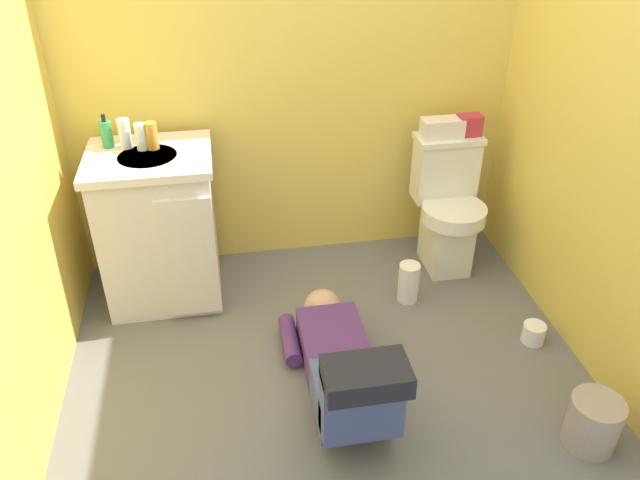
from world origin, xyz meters
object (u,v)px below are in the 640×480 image
object	(u,v)px
vanity_cabinet	(160,227)
toilet_paper_roll	(534,333)
bottle_amber	(152,136)
paper_towel_roll	(409,283)
toilet	(447,206)
faucet	(147,133)
person_plumber	(342,367)
tissue_box	(442,128)
toiletry_bag	(469,125)
bottle_white	(141,137)
trash_can	(593,423)
bottle_clear	(125,134)
soap_dispenser	(106,134)

from	to	relation	value
vanity_cabinet	toilet_paper_roll	xyz separation A→B (m)	(1.77, -0.71, -0.37)
bottle_amber	paper_towel_roll	size ratio (longest dim) A/B	0.60
toilet	faucet	xyz separation A→B (m)	(-1.56, 0.11, 0.50)
vanity_cabinet	person_plumber	size ratio (longest dim) A/B	0.77
toilet	vanity_cabinet	bearing A→B (deg)	-178.81
tissue_box	toiletry_bag	size ratio (longest dim) A/B	1.77
bottle_white	trash_can	xyz separation A→B (m)	(1.74, -1.39, -0.77)
toilet	toiletry_bag	xyz separation A→B (m)	(0.10, 0.09, 0.44)
toilet	bottle_clear	bearing A→B (deg)	177.64
toiletry_bag	paper_towel_roll	xyz separation A→B (m)	(-0.40, -0.41, -0.69)
toilet	soap_dispenser	distance (m)	1.83
person_plumber	bottle_clear	world-z (taller)	bottle_clear
person_plumber	toilet_paper_roll	bearing A→B (deg)	11.05
soap_dispenser	bottle_amber	size ratio (longest dim) A/B	1.25
toiletry_bag	paper_towel_roll	bearing A→B (deg)	-134.65
faucet	bottle_clear	world-z (taller)	bottle_clear
toiletry_bag	bottle_clear	bearing A→B (deg)	-179.28
tissue_box	bottle_clear	world-z (taller)	bottle_clear
toiletry_bag	bottle_amber	world-z (taller)	bottle_amber
bottle_amber	paper_towel_roll	bearing A→B (deg)	-15.94
vanity_cabinet	trash_can	bearing A→B (deg)	-37.82
trash_can	paper_towel_roll	size ratio (longest dim) A/B	1.02
faucet	tissue_box	xyz separation A→B (m)	(1.52, -0.02, -0.07)
toilet	soap_dispenser	size ratio (longest dim) A/B	4.52
vanity_cabinet	toiletry_bag	xyz separation A→B (m)	(1.66, 0.12, 0.39)
toilet	paper_towel_roll	bearing A→B (deg)	-133.20
soap_dispenser	bottle_clear	world-z (taller)	soap_dispenser
toilet_paper_roll	vanity_cabinet	bearing A→B (deg)	158.02
tissue_box	toilet_paper_roll	xyz separation A→B (m)	(0.26, -0.84, -0.75)
toilet	trash_can	distance (m)	1.39
toilet_paper_roll	bottle_amber	bearing A→B (deg)	155.93
vanity_cabinet	bottle_white	xyz separation A→B (m)	(-0.03, 0.06, 0.47)
toiletry_bag	bottle_clear	world-z (taller)	bottle_clear
faucet	trash_can	bearing A→B (deg)	-40.70
faucet	person_plumber	distance (m)	1.48
bottle_amber	person_plumber	bearing A→B (deg)	-52.47
trash_can	toilet_paper_roll	bearing A→B (deg)	84.41
bottle_clear	bottle_white	world-z (taller)	bottle_clear
vanity_cabinet	soap_dispenser	world-z (taller)	soap_dispenser
faucet	paper_towel_roll	world-z (taller)	faucet
person_plumber	soap_dispenser	bearing A→B (deg)	133.00
faucet	vanity_cabinet	bearing A→B (deg)	-88.69
toilet	person_plumber	size ratio (longest dim) A/B	0.70
faucet	toilet_paper_roll	xyz separation A→B (m)	(1.77, -0.86, -0.82)
faucet	bottle_amber	bearing A→B (deg)	-71.70
toiletry_bag	soap_dispenser	distance (m)	1.86
bottle_white	trash_can	world-z (taller)	bottle_white
soap_dispenser	toilet_paper_roll	size ratio (longest dim) A/B	1.51
bottle_clear	trash_can	size ratio (longest dim) A/B	0.64
person_plumber	bottle_white	xyz separation A→B (m)	(-0.80, 0.97, 0.71)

